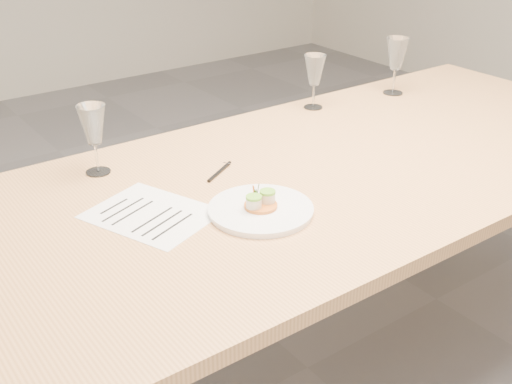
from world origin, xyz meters
TOP-DOWN VIEW (x-y plane):
  - ground at (0.00, 0.00)m, footprint 7.00×7.00m
  - dining_table at (0.00, 0.00)m, footprint 2.40×1.00m
  - dinner_plate at (-0.29, -0.12)m, footprint 0.26×0.26m
  - recipe_sheet at (-0.52, 0.03)m, footprint 0.33×0.36m
  - ballpoint_pen at (-0.25, 0.13)m, footprint 0.12×0.08m
  - wine_glass_1 at (-0.52, 0.34)m, footprint 0.08×0.08m
  - wine_glass_2 at (0.33, 0.40)m, footprint 0.08×0.08m
  - wine_glass_3 at (0.69, 0.35)m, footprint 0.09×0.09m

SIDE VIEW (x-z plane):
  - ground at x=0.00m, z-range 0.00..0.00m
  - dining_table at x=0.00m, z-range 0.31..1.06m
  - recipe_sheet at x=-0.52m, z-range 0.75..0.75m
  - ballpoint_pen at x=-0.25m, z-range 0.75..0.76m
  - dinner_plate at x=-0.29m, z-range 0.73..0.80m
  - wine_glass_2 at x=0.33m, z-range 0.79..0.98m
  - wine_glass_1 at x=-0.52m, z-range 0.79..0.99m
  - wine_glass_3 at x=0.69m, z-range 0.79..1.01m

